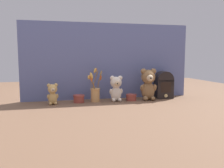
# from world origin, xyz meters

# --- Properties ---
(ground_plane) EXTENTS (4.00, 4.00, 0.00)m
(ground_plane) POSITION_xyz_m (0.00, 0.00, 0.00)
(ground_plane) COLOR brown
(backdrop_wall) EXTENTS (1.65, 0.02, 0.73)m
(backdrop_wall) POSITION_xyz_m (0.00, 0.17, 0.37)
(backdrop_wall) COLOR slate
(backdrop_wall) RESTS_ON ground
(teddy_bear_large) EXTENTS (0.16, 0.15, 0.30)m
(teddy_bear_large) POSITION_xyz_m (0.35, -0.01, 0.16)
(teddy_bear_large) COLOR olive
(teddy_bear_large) RESTS_ON ground
(teddy_bear_medium) EXTENTS (0.13, 0.12, 0.24)m
(teddy_bear_medium) POSITION_xyz_m (0.03, 0.00, 0.12)
(teddy_bear_medium) COLOR beige
(teddy_bear_medium) RESTS_ON ground
(teddy_bear_small) EXTENTS (0.10, 0.09, 0.18)m
(teddy_bear_small) POSITION_xyz_m (-0.53, -0.01, 0.10)
(teddy_bear_small) COLOR tan
(teddy_bear_small) RESTS_ON ground
(flower_vase) EXTENTS (0.15, 0.16, 0.31)m
(flower_vase) POSITION_xyz_m (-0.16, 0.03, 0.10)
(flower_vase) COLOR tan
(flower_vase) RESTS_ON ground
(vintage_radio) EXTENTS (0.17, 0.13, 0.27)m
(vintage_radio) POSITION_xyz_m (0.54, 0.06, 0.14)
(vintage_radio) COLOR black
(vintage_radio) RESTS_ON ground
(decorative_tin_tall) EXTENTS (0.10, 0.10, 0.06)m
(decorative_tin_tall) POSITION_xyz_m (0.18, 0.01, 0.03)
(decorative_tin_tall) COLOR #993D33
(decorative_tin_tall) RESTS_ON ground
(decorative_tin_short) EXTENTS (0.10, 0.10, 0.07)m
(decorative_tin_short) POSITION_xyz_m (-0.31, 0.03, 0.03)
(decorative_tin_short) COLOR #993D33
(decorative_tin_short) RESTS_ON ground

